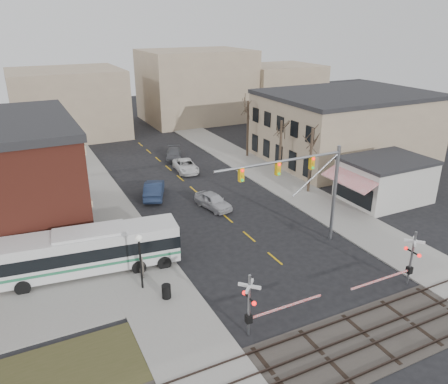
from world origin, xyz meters
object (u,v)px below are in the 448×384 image
Objects in this scene: car_b at (154,189)px; car_d at (174,154)px; traffic_signal_mast at (306,179)px; car_c at (186,166)px; transit_bus at (91,250)px; car_a at (213,201)px; rr_crossing_west at (256,304)px; pedestrian_near at (142,267)px; street_lamp at (140,250)px; rr_crossing_east at (407,260)px; pedestrian_far at (118,240)px; trash_bin at (166,291)px.

car_b reaches higher than car_d.
car_b is at bearing 115.58° from traffic_signal_mast.
traffic_signal_mast is 2.17× the size of car_c.
transit_bus reaches higher than car_a.
transit_bus is at bearing -164.76° from car_a.
rr_crossing_west is 9.47m from pedestrian_near.
street_lamp is at bearing -112.77° from car_c.
rr_crossing_east is 1.13× the size of car_c.
pedestrian_far is (-11.88, -15.57, 0.33)m from car_c.
car_b is 12.88m from car_d.
rr_crossing_east is 18.01m from pedestrian_near.
traffic_signal_mast is 13.65m from pedestrian_near.
pedestrian_far reaches higher than pedestrian_near.
rr_crossing_east is at bearing 136.36° from car_b.
pedestrian_near is (-11.68, -25.30, 0.25)m from car_d.
car_b reaches higher than car_a.
car_a is at bearing 72.63° from rr_crossing_west.
traffic_signal_mast is 15.24m from pedestrian_far.
car_c is (7.08, 28.52, -1.28)m from rr_crossing_west.
street_lamp reaches higher than rr_crossing_east.
street_lamp is (-13.09, -0.10, -2.79)m from traffic_signal_mast.
car_c reaches higher than trash_bin.
trash_bin is 30.43m from car_d.
rr_crossing_east is 17.77m from street_lamp.
street_lamp reaches higher than rr_crossing_west.
pedestrian_near reaches higher than car_b.
street_lamp is at bearing -146.64° from car_a.
car_d is (-1.02, 26.49, -5.10)m from traffic_signal_mast.
transit_bus is 13.46× the size of trash_bin.
car_b is 3.19× the size of pedestrian_near.
rr_crossing_east reaches higher than car_b.
rr_crossing_west is 11.50m from rr_crossing_east.
car_d is at bearing 70.76° from car_a.
traffic_signal_mast is at bearing 40.39° from rr_crossing_west.
transit_bus is 2.42× the size of car_b.
car_b is at bearing 74.60° from trash_bin.
traffic_signal_mast is 6.62× the size of pedestrian_near.
pedestrian_near is at bearing 91.06° from car_b.
rr_crossing_west is 1.41× the size of street_lamp.
rr_crossing_east reaches higher than pedestrian_far.
transit_bus is 16.52m from traffic_signal_mast.
trash_bin is at bearing -138.83° from car_a.
trash_bin is 25.49m from car_c.
car_b is 1.11× the size of car_d.
pedestrian_near is at bearing -39.29° from transit_bus.
car_a reaches higher than trash_bin.
car_d is 27.86m from pedestrian_near.
traffic_signal_mast reaches higher than pedestrian_near.
car_b is at bearing 6.10° from pedestrian_far.
traffic_signal_mast is 11.54× the size of trash_bin.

